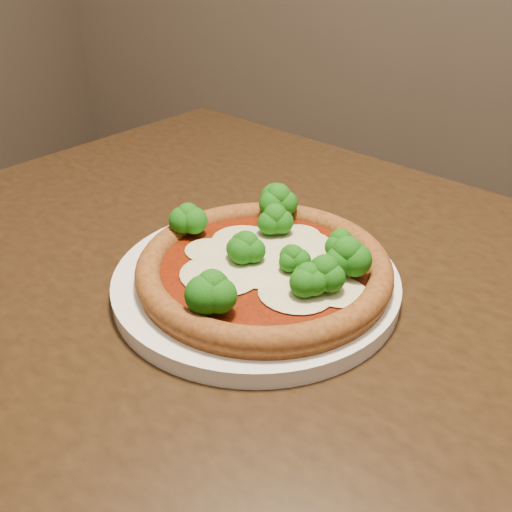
% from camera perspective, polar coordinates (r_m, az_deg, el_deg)
% --- Properties ---
extents(dining_table, '(1.31, 1.10, 0.75)m').
position_cam_1_polar(dining_table, '(0.65, 4.44, -12.33)').
color(dining_table, black).
rests_on(dining_table, floor).
extents(plate, '(0.30, 0.30, 0.02)m').
position_cam_1_polar(plate, '(0.60, 0.00, -2.53)').
color(plate, white).
rests_on(plate, dining_table).
extents(pizza, '(0.26, 0.26, 0.06)m').
position_cam_1_polar(pizza, '(0.58, 1.13, -0.64)').
color(pizza, brown).
rests_on(pizza, plate).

